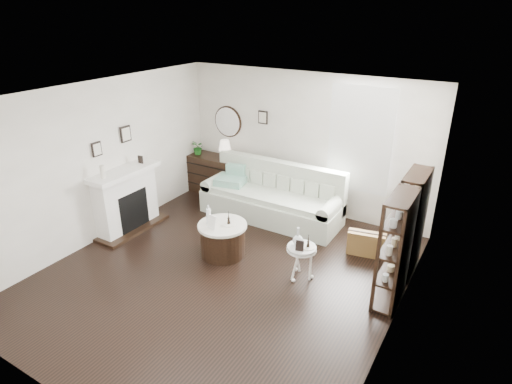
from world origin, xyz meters
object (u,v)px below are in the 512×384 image
Objects in this scene: dresser at (212,174)px; pedestal_table at (302,249)px; sofa at (273,200)px; drum_table at (223,239)px.

dresser is 3.64m from pedestal_table.
sofa is 3.38× the size of drum_table.
pedestal_table is at bearing -32.54° from dresser.
dresser is at bearing 147.46° from pedestal_table.
drum_table is at bearing -177.61° from pedestal_table.
dresser is at bearing 129.97° from drum_table.
pedestal_table is (3.07, -1.96, 0.08)m from dresser.
pedestal_table is (1.38, 0.06, 0.21)m from drum_table.
sofa is at bearing 130.68° from pedestal_table.
sofa reaches higher than drum_table.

